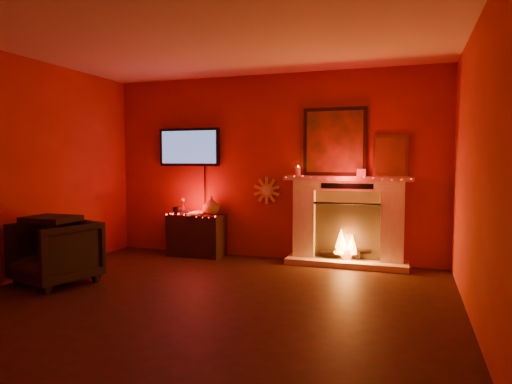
% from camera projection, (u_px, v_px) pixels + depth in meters
% --- Properties ---
extents(room, '(5.00, 5.00, 5.00)m').
position_uv_depth(room, '(194.00, 170.00, 4.36)').
color(room, black).
rests_on(room, ground).
extents(floor, '(5.00, 5.00, 0.00)m').
position_uv_depth(floor, '(196.00, 309.00, 4.45)').
color(floor, black).
rests_on(floor, ground).
extents(fireplace, '(1.72, 0.40, 2.18)m').
position_uv_depth(fireplace, '(347.00, 213.00, 6.29)').
color(fireplace, '#F6E8CF').
rests_on(fireplace, floor).
extents(tv, '(1.00, 0.07, 1.24)m').
position_uv_depth(tv, '(189.00, 147.00, 7.07)').
color(tv, black).
rests_on(tv, room).
extents(sunburst_clock, '(0.40, 0.03, 0.40)m').
position_uv_depth(sunburst_clock, '(267.00, 191.00, 6.74)').
color(sunburst_clock, gold).
rests_on(sunburst_clock, room).
extents(console_table, '(0.83, 0.54, 0.91)m').
position_uv_depth(console_table, '(197.00, 232.00, 6.91)').
color(console_table, black).
rests_on(console_table, floor).
extents(armchair, '(1.00, 1.02, 0.74)m').
position_uv_depth(armchair, '(55.00, 252.00, 5.32)').
color(armchair, black).
rests_on(armchair, floor).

